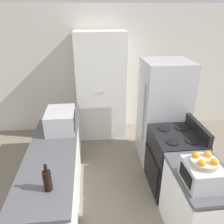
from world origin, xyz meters
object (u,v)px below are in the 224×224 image
microwave (61,120)px  refrigerator (162,112)px  stove (173,161)px  fruit_bowl (204,161)px  toaster_oven (201,174)px  pantry_cabinet (101,87)px  wine_bottle (47,180)px

microwave → refrigerator: bearing=14.8°
stove → microwave: 1.74m
microwave → fruit_bowl: fruit_bowl is taller
toaster_oven → stove: bearing=81.8°
stove → refrigerator: bearing=86.7°
pantry_cabinet → microwave: pantry_cabinet is taller
toaster_oven → fruit_bowl: 0.15m
toaster_oven → fruit_bowl: fruit_bowl is taller
pantry_cabinet → toaster_oven: pantry_cabinet is taller
pantry_cabinet → wine_bottle: (-0.66, -2.57, -0.05)m
microwave → wine_bottle: size_ratio=1.78×
pantry_cabinet → stove: (0.95, -1.72, -0.61)m
pantry_cabinet → stove: bearing=-61.2°
stove → wine_bottle: size_ratio=3.64×
toaster_oven → pantry_cabinet: bearing=107.1°
pantry_cabinet → wine_bottle: bearing=-104.5°
stove → toaster_oven: size_ratio=2.93×
wine_bottle → fruit_bowl: 1.49m
wine_bottle → stove: bearing=27.8°
pantry_cabinet → refrigerator: bearing=-43.6°
fruit_bowl → wine_bottle: bearing=177.5°
wine_bottle → fruit_bowl: (1.49, -0.07, 0.15)m
pantry_cabinet → wine_bottle: pantry_cabinet is taller
wine_bottle → toaster_oven: size_ratio=0.81×
pantry_cabinet → refrigerator: size_ratio=1.21×
microwave → wine_bottle: bearing=-90.3°
pantry_cabinet → stove: size_ratio=2.01×
stove → fruit_bowl: 1.16m
refrigerator → toaster_oven: refrigerator is taller
microwave → fruit_bowl: (1.48, -1.25, 0.12)m
pantry_cabinet → fruit_bowl: size_ratio=8.16×
stove → toaster_oven: 1.08m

